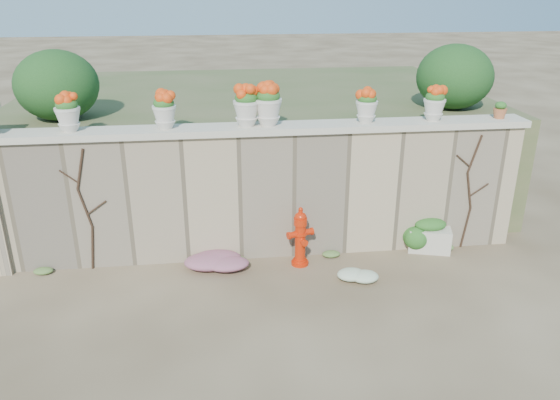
{
  "coord_description": "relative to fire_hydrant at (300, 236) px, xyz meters",
  "views": [
    {
      "loc": [
        -0.76,
        -6.06,
        4.09
      ],
      "look_at": [
        0.17,
        1.4,
        1.06
      ],
      "focal_mm": 35.0,
      "sensor_mm": 36.0,
      "label": 1
    }
  ],
  "objects": [
    {
      "name": "fire_hydrant",
      "position": [
        0.0,
        0.0,
        0.0
      ],
      "size": [
        0.41,
        0.29,
        0.95
      ],
      "rotation": [
        0.0,
        0.0,
        0.3
      ],
      "color": "red",
      "rests_on": "ground"
    },
    {
      "name": "urn_pot_2",
      "position": [
        -0.75,
        0.48,
        1.92
      ],
      "size": [
        0.38,
        0.38,
        0.6
      ],
      "color": "beige",
      "rests_on": "wall_cap"
    },
    {
      "name": "urn_pot_4",
      "position": [
        1.05,
        0.48,
        1.88
      ],
      "size": [
        0.33,
        0.33,
        0.52
      ],
      "color": "beige",
      "rests_on": "wall_cap"
    },
    {
      "name": "urn_pot_0",
      "position": [
        -3.26,
        0.48,
        1.9
      ],
      "size": [
        0.35,
        0.35,
        0.55
      ],
      "color": "beige",
      "rests_on": "wall_cap"
    },
    {
      "name": "planter_box",
      "position": [
        2.16,
        0.23,
        -0.22
      ],
      "size": [
        0.74,
        0.55,
        0.55
      ],
      "rotation": [
        0.0,
        0.0,
        -0.28
      ],
      "color": "beige",
      "rests_on": "ground"
    },
    {
      "name": "back_shrub_right",
      "position": [
        2.93,
        1.68,
        2.07
      ],
      "size": [
        1.3,
        1.3,
        1.1
      ],
      "primitive_type": "ellipsoid",
      "color": "#143814",
      "rests_on": "raised_fill"
    },
    {
      "name": "back_shrub_left",
      "position": [
        -3.67,
        1.68,
        2.07
      ],
      "size": [
        1.3,
        1.3,
        1.1
      ],
      "primitive_type": "ellipsoid",
      "color": "#143814",
      "rests_on": "raised_fill"
    },
    {
      "name": "urn_pot_3",
      "position": [
        -0.43,
        0.48,
        1.94
      ],
      "size": [
        0.4,
        0.4,
        0.63
      ],
      "color": "beige",
      "rests_on": "wall_cap"
    },
    {
      "name": "urn_pot_1",
      "position": [
        -1.92,
        0.48,
        1.89
      ],
      "size": [
        0.34,
        0.34,
        0.53
      ],
      "color": "beige",
      "rests_on": "wall_cap"
    },
    {
      "name": "vine_left",
      "position": [
        -3.14,
        0.26,
        0.51
      ],
      "size": [
        0.6,
        0.04,
        1.91
      ],
      "color": "black",
      "rests_on": "ground"
    },
    {
      "name": "urn_pot_5",
      "position": [
        2.11,
        0.48,
        1.88
      ],
      "size": [
        0.33,
        0.33,
        0.52
      ],
      "color": "beige",
      "rests_on": "wall_cap"
    },
    {
      "name": "stone_wall",
      "position": [
        -0.47,
        0.48,
        0.52
      ],
      "size": [
        8.0,
        0.4,
        2.0
      ],
      "primitive_type": "cube",
      "color": "tan",
      "rests_on": "ground"
    },
    {
      "name": "white_flowers",
      "position": [
        0.74,
        -0.61,
        -0.37
      ],
      "size": [
        0.57,
        0.45,
        0.2
      ],
      "primitive_type": "ellipsoid",
      "color": "white",
      "rests_on": "ground"
    },
    {
      "name": "wall_cap",
      "position": [
        -0.47,
        0.48,
        1.57
      ],
      "size": [
        8.1,
        0.52,
        0.1
      ],
      "primitive_type": "cube",
      "color": "beige",
      "rests_on": "stone_wall"
    },
    {
      "name": "magenta_clump",
      "position": [
        -1.31,
        0.01,
        -0.34
      ],
      "size": [
        1.02,
        0.68,
        0.27
      ],
      "primitive_type": "ellipsoid",
      "color": "#C22689",
      "rests_on": "ground"
    },
    {
      "name": "vine_right",
      "position": [
        2.76,
        0.26,
        0.51
      ],
      "size": [
        0.6,
        0.04,
        1.91
      ],
      "color": "black",
      "rests_on": "ground"
    },
    {
      "name": "green_shrub",
      "position": [
        1.93,
        0.23,
        -0.21
      ],
      "size": [
        0.56,
        0.5,
        0.53
      ],
      "primitive_type": "ellipsoid",
      "color": "#1E5119",
      "rests_on": "ground"
    },
    {
      "name": "ground",
      "position": [
        -0.47,
        -1.32,
        -0.48
      ],
      "size": [
        80.0,
        80.0,
        0.0
      ],
      "primitive_type": "plane",
      "color": "#4C3B26",
      "rests_on": "ground"
    },
    {
      "name": "raised_fill",
      "position": [
        -0.47,
        3.68,
        0.52
      ],
      "size": [
        9.0,
        6.0,
        2.0
      ],
      "primitive_type": "cube",
      "color": "#384C23",
      "rests_on": "ground"
    },
    {
      "name": "terracotta_pot",
      "position": [
        3.18,
        0.48,
        1.74
      ],
      "size": [
        0.21,
        0.21,
        0.25
      ],
      "color": "#A95A33",
      "rests_on": "wall_cap"
    }
  ]
}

